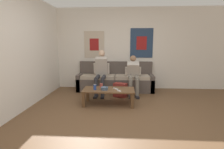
% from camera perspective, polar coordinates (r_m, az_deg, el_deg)
% --- Properties ---
extents(ground_plane, '(18.00, 18.00, 0.00)m').
position_cam_1_polar(ground_plane, '(3.33, 2.10, -15.26)').
color(ground_plane, brown).
extents(wall_back, '(10.00, 0.07, 2.55)m').
position_cam_1_polar(wall_back, '(5.65, 2.87, 8.40)').
color(wall_back, white).
rests_on(wall_back, ground_plane).
extents(wall_left, '(0.05, 10.00, 2.55)m').
position_cam_1_polar(wall_left, '(3.70, -31.94, 6.23)').
color(wall_left, white).
rests_on(wall_left, ground_plane).
extents(couch, '(2.31, 0.68, 0.88)m').
position_cam_1_polar(couch, '(5.43, 1.10, -2.07)').
color(couch, '#564C47').
rests_on(couch, ground_plane).
extents(coffee_table, '(1.21, 0.58, 0.37)m').
position_cam_1_polar(coffee_table, '(4.15, -1.12, -5.60)').
color(coffee_table, brown).
rests_on(coffee_table, ground_plane).
extents(person_seated_adult, '(0.47, 0.92, 1.25)m').
position_cam_1_polar(person_seated_adult, '(5.05, -3.61, 1.29)').
color(person_seated_adult, '#2D2D33').
rests_on(person_seated_adult, ground_plane).
extents(person_seated_teen, '(0.47, 0.90, 1.09)m').
position_cam_1_polar(person_seated_teen, '(5.03, 6.98, 0.39)').
color(person_seated_teen, gray).
rests_on(person_seated_teen, ground_plane).
extents(backpack, '(0.40, 0.33, 0.38)m').
position_cam_1_polar(backpack, '(4.76, 2.67, -5.20)').
color(backpack, maroon).
rests_on(backpack, ground_plane).
extents(ceramic_bowl, '(0.18, 0.18, 0.07)m').
position_cam_1_polar(ceramic_bowl, '(4.07, -2.48, -4.49)').
color(ceramic_bowl, '#475B75').
rests_on(ceramic_bowl, coffee_table).
extents(pillar_candle, '(0.08, 0.08, 0.10)m').
position_cam_1_polar(pillar_candle, '(4.31, -3.57, -3.59)').
color(pillar_candle, '#B24C42').
rests_on(pillar_candle, coffee_table).
extents(drink_can_blue, '(0.07, 0.07, 0.12)m').
position_cam_1_polar(drink_can_blue, '(4.08, -5.60, -4.15)').
color(drink_can_blue, '#28479E').
rests_on(drink_can_blue, coffee_table).
extents(game_controller_near_left, '(0.12, 0.13, 0.03)m').
position_cam_1_polar(game_controller_near_left, '(4.13, 1.19, -4.66)').
color(game_controller_near_left, white).
rests_on(game_controller_near_left, coffee_table).
extents(game_controller_near_right, '(0.10, 0.14, 0.03)m').
position_cam_1_polar(game_controller_near_right, '(3.96, 2.26, -5.29)').
color(game_controller_near_right, white).
rests_on(game_controller_near_right, coffee_table).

